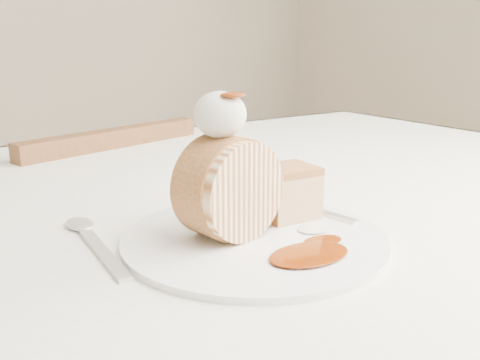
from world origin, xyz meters
TOP-DOWN VIEW (x-y plane):
  - table at (0.00, 0.20)m, footprint 1.40×0.90m
  - chair_far at (-0.02, 0.62)m, footprint 0.45×0.45m
  - plate at (-0.05, 0.01)m, footprint 0.27×0.27m
  - roulade_slice at (-0.07, 0.03)m, footprint 0.10×0.07m
  - cake_chunk at (0.01, 0.04)m, footprint 0.06×0.06m
  - whipped_cream at (-0.08, 0.03)m, footprint 0.05×0.05m
  - caramel_drizzle at (-0.07, 0.02)m, footprint 0.02×0.02m
  - caramel_pool at (-0.04, -0.06)m, footprint 0.08×0.06m
  - fork at (0.05, 0.03)m, footprint 0.04×0.15m
  - spoon at (-0.19, 0.06)m, footprint 0.04×0.16m

SIDE VIEW (x-z plane):
  - chair_far at x=-0.02m, z-range 0.06..0.84m
  - table at x=0.00m, z-range 0.29..1.04m
  - spoon at x=-0.19m, z-range 0.75..0.75m
  - plate at x=-0.05m, z-range 0.75..0.76m
  - fork at x=0.05m, z-range 0.76..0.76m
  - caramel_pool at x=-0.04m, z-range 0.76..0.76m
  - cake_chunk at x=0.01m, z-range 0.76..0.80m
  - roulade_slice at x=-0.07m, z-range 0.76..0.85m
  - whipped_cream at x=-0.08m, z-range 0.85..0.89m
  - caramel_drizzle at x=-0.07m, z-range 0.89..0.90m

